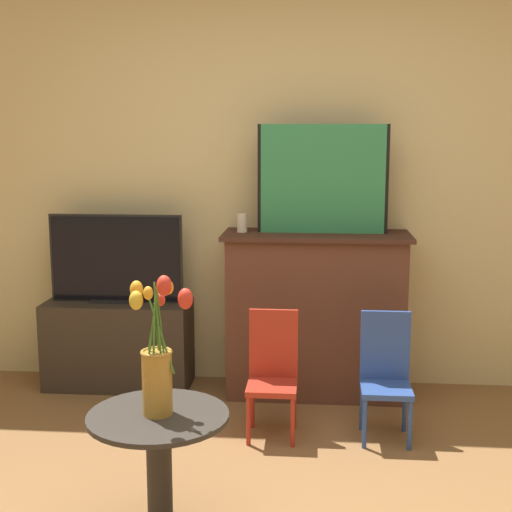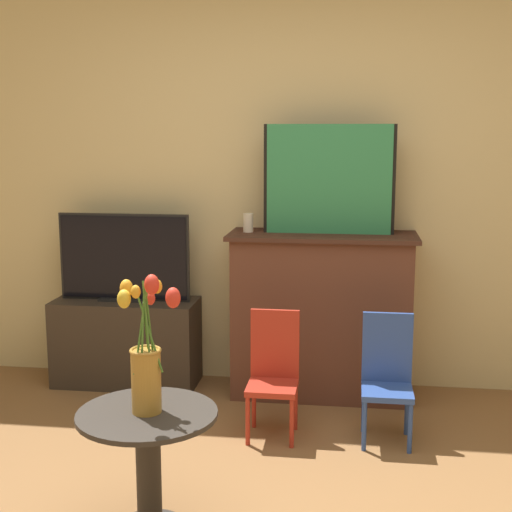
% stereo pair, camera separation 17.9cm
% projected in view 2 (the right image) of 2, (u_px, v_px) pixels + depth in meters
% --- Properties ---
extents(wall_back, '(8.00, 0.06, 2.70)m').
position_uv_depth(wall_back, '(298.00, 172.00, 4.44)').
color(wall_back, beige).
rests_on(wall_back, ground).
extents(fireplace_mantel, '(1.12, 0.46, 1.00)m').
position_uv_depth(fireplace_mantel, '(321.00, 312.00, 4.33)').
color(fireplace_mantel, brown).
rests_on(fireplace_mantel, ground).
extents(painting, '(0.77, 0.03, 0.64)m').
position_uv_depth(painting, '(329.00, 179.00, 4.19)').
color(painting, black).
rests_on(painting, fireplace_mantel).
extents(mantel_candle, '(0.06, 0.06, 0.11)m').
position_uv_depth(mantel_candle, '(248.00, 223.00, 4.30)').
color(mantel_candle, silver).
rests_on(mantel_candle, fireplace_mantel).
extents(tv_stand, '(0.91, 0.37, 0.55)m').
position_uv_depth(tv_stand, '(127.00, 342.00, 4.54)').
color(tv_stand, '#382D23').
rests_on(tv_stand, ground).
extents(tv_monitor, '(0.83, 0.12, 0.55)m').
position_uv_depth(tv_monitor, '(124.00, 259.00, 4.46)').
color(tv_monitor, black).
rests_on(tv_monitor, tv_stand).
extents(chair_red, '(0.26, 0.26, 0.67)m').
position_uv_depth(chair_red, '(274.00, 370.00, 3.77)').
color(chair_red, '#B22D1E').
rests_on(chair_red, ground).
extents(chair_blue, '(0.26, 0.26, 0.67)m').
position_uv_depth(chair_blue, '(387.00, 374.00, 3.71)').
color(chair_blue, '#2D4C99').
rests_on(chair_blue, ground).
extents(side_table, '(0.56, 0.56, 0.52)m').
position_uv_depth(side_table, '(148.00, 455.00, 2.82)').
color(side_table, '#332D28').
rests_on(side_table, ground).
extents(vase_tulips, '(0.25, 0.19, 0.56)m').
position_uv_depth(vase_tulips, '(146.00, 359.00, 2.74)').
color(vase_tulips, '#B78433').
rests_on(vase_tulips, side_table).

